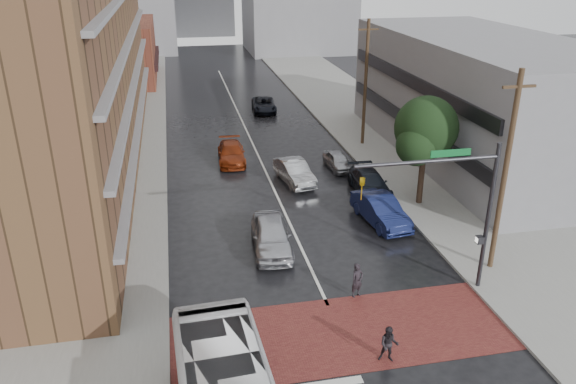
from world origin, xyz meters
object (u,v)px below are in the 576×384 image
car_travel_a (271,236)px  car_travel_b (295,172)px  suv_travel (264,105)px  car_parked_far (338,161)px  car_travel_c (231,153)px  pedestrian_b (389,344)px  pedestrian_a (357,280)px  car_parked_near (381,210)px  car_parked_mid (370,183)px

car_travel_a → car_travel_b: (3.20, 9.05, -0.08)m
suv_travel → car_parked_far: (2.69, -16.97, -0.05)m
car_travel_c → car_parked_far: size_ratio=1.34×
pedestrian_b → suv_travel: 37.56m
pedestrian_a → car_travel_b: bearing=66.8°
car_travel_b → pedestrian_b: bearing=-99.9°
car_travel_a → pedestrian_b: bearing=-69.1°
suv_travel → car_parked_near: (2.61, -26.04, 0.14)m
car_travel_a → car_travel_b: car_travel_a is taller
pedestrian_a → car_parked_near: size_ratio=0.34×
suv_travel → car_parked_far: 17.18m
pedestrian_a → suv_travel: pedestrian_a is taller
car_travel_c → car_parked_near: car_parked_near is taller
car_parked_near → car_parked_far: (0.08, 9.07, -0.20)m
car_parked_near → car_parked_mid: 4.38m
car_travel_a → car_travel_b: bearing=74.7°
pedestrian_b → car_travel_a: size_ratio=0.31×
pedestrian_b → car_parked_mid: 16.50m
pedestrian_a → car_parked_near: pedestrian_a is taller
car_parked_far → car_travel_c: bearing=154.1°
car_travel_c → car_parked_far: bearing=-19.2°
car_travel_b → car_parked_mid: size_ratio=0.94×
pedestrian_b → car_travel_a: (-2.89, 9.59, 0.08)m
car_travel_b → car_parked_near: (3.58, -7.14, 0.05)m
car_travel_a → car_travel_c: 14.00m
pedestrian_a → car_parked_far: bearing=54.1°
suv_travel → car_parked_near: 26.17m
pedestrian_b → car_travel_b: bearing=110.5°
car_travel_a → suv_travel: car_travel_a is taller
pedestrian_b → car_travel_b: (0.32, 18.64, -0.01)m
pedestrian_b → car_travel_c: size_ratio=0.32×
car_parked_mid → car_parked_far: (-0.76, 4.76, -0.10)m
pedestrian_a → car_travel_a: bearing=98.5°
car_parked_near → car_parked_far: 9.07m
car_travel_b → car_travel_c: (-3.79, 4.94, -0.06)m
car_travel_c → car_parked_near: (7.37, -12.08, 0.11)m
car_travel_b → suv_travel: (0.97, 18.90, -0.09)m
pedestrian_a → suv_travel: size_ratio=0.35×
car_travel_c → car_parked_mid: (8.21, -7.78, 0.01)m
pedestrian_a → car_parked_mid: (4.55, 11.30, -0.13)m
car_parked_far → pedestrian_b: bearing=-104.8°
pedestrian_b → car_parked_far: 20.95m
car_travel_c → car_travel_b: bearing=-49.6°
suv_travel → car_parked_mid: size_ratio=0.98×
car_travel_a → car_travel_b: 9.60m
car_parked_far → car_travel_b: bearing=-156.0°
car_travel_c → suv_travel: bearing=74.0°
pedestrian_b → car_parked_far: pedestrian_b is taller
car_parked_far → suv_travel: bearing=95.2°
car_travel_a → car_parked_near: (6.79, 1.91, -0.03)m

